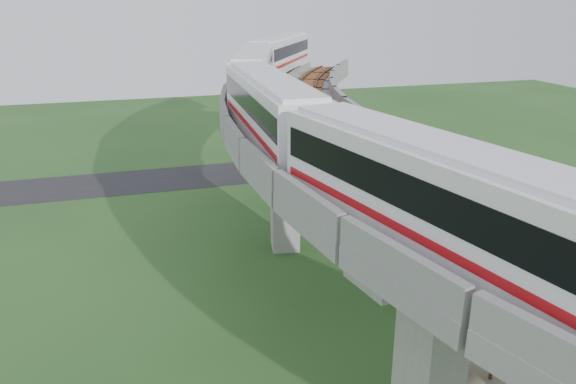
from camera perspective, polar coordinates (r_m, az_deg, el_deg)
name	(u,v)px	position (r m, az deg, el deg)	size (l,w,h in m)	color
ground	(320,321)	(34.03, 3.23, -12.93)	(160.00, 160.00, 0.00)	#274F1F
dirt_lot	(541,302)	(39.10, 24.34, -10.17)	(18.00, 26.00, 0.04)	gray
asphalt_road	(226,174)	(60.63, -6.33, 1.86)	(60.00, 8.00, 0.03)	#232326
viaduct	(388,169)	(31.65, 10.11, 2.33)	(19.58, 73.98, 11.40)	#99968E
metro_train	(292,88)	(38.20, 0.42, 10.57)	(15.60, 60.58, 3.64)	silver
fence	(465,286)	(37.69, 17.55, -9.13)	(3.87, 38.73, 1.50)	#2D382D
tree_0	(356,161)	(57.87, 6.88, 3.17)	(2.78, 2.78, 3.32)	#382314
tree_1	(359,183)	(52.50, 7.20, 0.95)	(2.41, 2.41, 2.72)	#382314
tree_2	(372,200)	(45.53, 8.52, -0.82)	(2.86, 2.86, 3.82)	#382314
tree_3	(395,232)	(39.86, 10.84, -4.01)	(2.63, 2.63, 3.70)	#382314
tree_4	(413,269)	(36.55, 12.63, -7.61)	(2.48, 2.48, 2.93)	#382314
tree_5	(466,318)	(31.59, 17.62, -12.13)	(1.95, 1.95, 2.98)	#382314
tree_6	(494,347)	(30.20, 20.24, -14.54)	(2.38, 2.38, 2.94)	#382314
car_red	(547,272)	(41.68, 24.86, -7.35)	(1.37, 3.94, 1.30)	#A12D0E
car_dark	(485,259)	(42.25, 19.36, -6.41)	(1.49, 3.67, 1.07)	black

